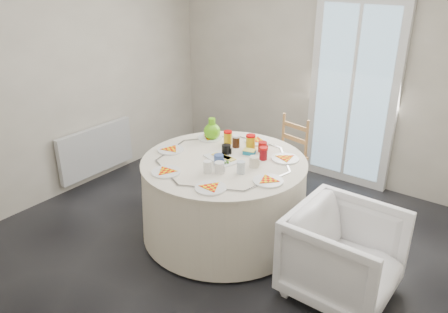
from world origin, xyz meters
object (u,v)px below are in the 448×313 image
Objects in this scene: table at (224,198)px; armchair at (344,251)px; wooden_chair at (285,153)px; green_pitcher at (212,129)px; radiator at (96,150)px.

table is 1.24m from armchair.
armchair is at bearing -33.51° from wooden_chair.
armchair reaches higher than table.
wooden_chair is 4.02× the size of green_pitcher.
radiator is 3.11m from armchair.
table is at bearing -0.51° from radiator.
armchair is (1.19, -1.20, -0.08)m from wooden_chair.
wooden_chair is (1.91, 1.05, 0.09)m from radiator.
green_pitcher reaches higher than table.
green_pitcher is at bearing 12.34° from radiator.
table is (1.87, -0.02, -0.01)m from radiator.
radiator is 2.18m from wooden_chair.
radiator is at bearing 88.20° from armchair.
table is 7.12× the size of green_pitcher.
wooden_chair is at bearing 45.87° from armchair.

